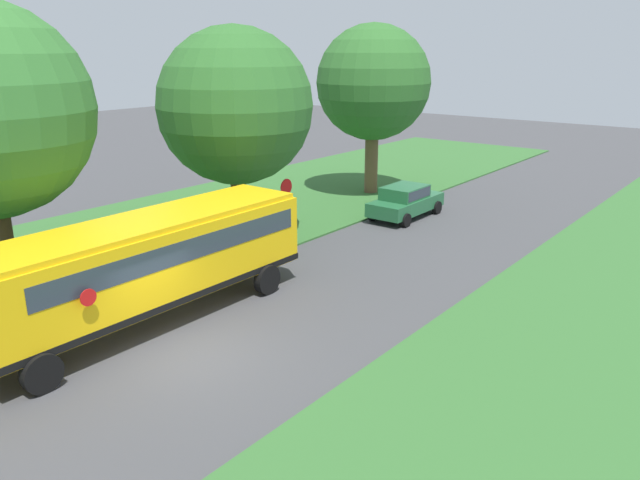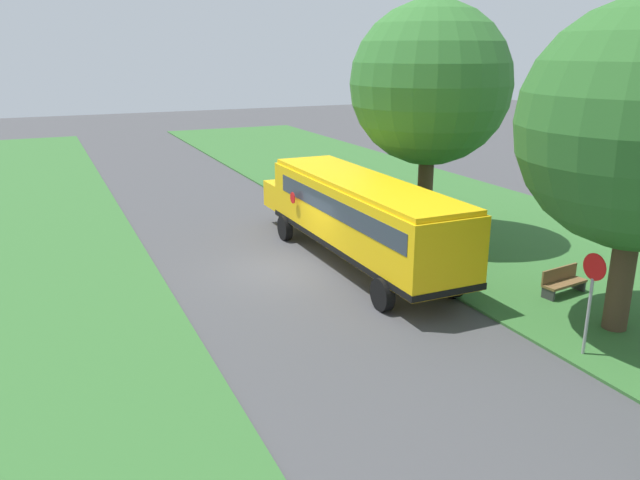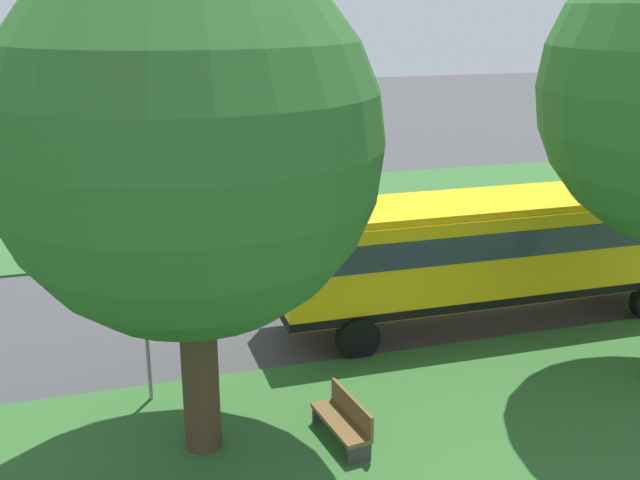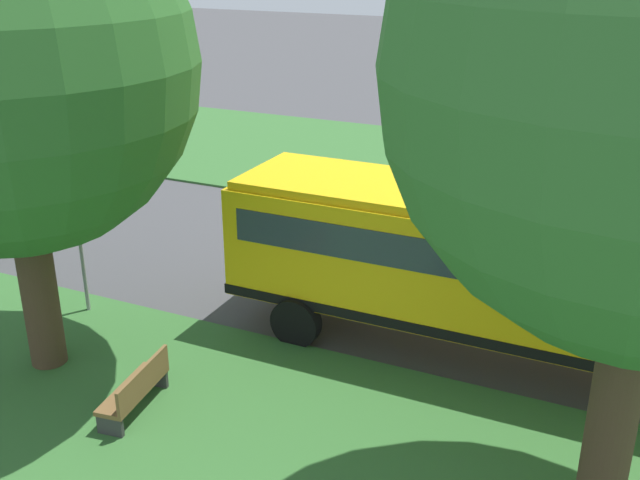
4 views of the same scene
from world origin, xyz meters
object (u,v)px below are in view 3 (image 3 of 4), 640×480
at_px(park_bench, 344,420).
at_px(oak_tree_roadside_mid, 178,138).
at_px(school_bus, 492,246).
at_px(stop_sign, 146,323).

bearing_deg(park_bench, oak_tree_roadside_mid, 75.41).
height_order(school_bus, oak_tree_roadside_mid, oak_tree_roadside_mid).
xyz_separation_m(school_bus, park_bench, (-4.44, 5.35, -1.45)).
distance_m(oak_tree_roadside_mid, stop_sign, 4.39).
height_order(stop_sign, park_bench, stop_sign).
height_order(school_bus, park_bench, school_bus).
distance_m(school_bus, oak_tree_roadside_mid, 9.58).
bearing_deg(school_bus, stop_sign, 102.46).
bearing_deg(stop_sign, oak_tree_roadside_mid, -160.89).
height_order(oak_tree_roadside_mid, stop_sign, oak_tree_roadside_mid).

